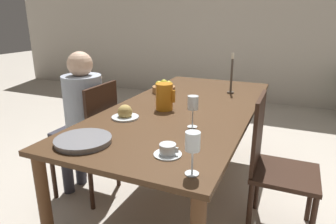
# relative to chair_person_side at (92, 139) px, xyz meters

# --- Properties ---
(ground_plane) EXTENTS (20.00, 20.00, 0.00)m
(ground_plane) POSITION_rel_chair_person_side_xyz_m (0.69, 0.28, -0.50)
(ground_plane) COLOR beige
(wall_back) EXTENTS (10.00, 0.06, 2.60)m
(wall_back) POSITION_rel_chair_person_side_xyz_m (0.69, 3.49, 0.80)
(wall_back) COLOR beige
(wall_back) RESTS_ON ground_plane
(dining_table) EXTENTS (1.01, 2.17, 0.77)m
(dining_table) POSITION_rel_chair_person_side_xyz_m (0.69, 0.28, 0.19)
(dining_table) COLOR #472D19
(dining_table) RESTS_ON ground_plane
(chair_person_side) EXTENTS (0.42, 0.42, 0.95)m
(chair_person_side) POSITION_rel_chair_person_side_xyz_m (0.00, 0.00, 0.00)
(chair_person_side) COLOR #331E14
(chair_person_side) RESTS_ON ground_plane
(chair_opposite) EXTENTS (0.42, 0.42, 0.95)m
(chair_opposite) POSITION_rel_chair_person_side_xyz_m (1.37, 0.14, 0.00)
(chair_opposite) COLOR #331E14
(chair_opposite) RESTS_ON ground_plane
(person_seated) EXTENTS (0.39, 0.41, 1.18)m
(person_seated) POSITION_rel_chair_person_side_xyz_m (-0.09, 0.01, 0.20)
(person_seated) COLOR #33333D
(person_seated) RESTS_ON ground_plane
(red_pitcher) EXTENTS (0.15, 0.13, 0.20)m
(red_pitcher) POSITION_rel_chair_person_side_xyz_m (0.58, 0.14, 0.37)
(red_pitcher) COLOR orange
(red_pitcher) RESTS_ON dining_table
(wine_glass_water) EXTENTS (0.07, 0.07, 0.20)m
(wine_glass_water) POSITION_rel_chair_person_side_xyz_m (0.89, -0.13, 0.42)
(wine_glass_water) COLOR white
(wine_glass_water) RESTS_ON dining_table
(wine_glass_juice) EXTENTS (0.07, 0.07, 0.20)m
(wine_glass_juice) POSITION_rel_chair_person_side_xyz_m (1.07, -0.68, 0.42)
(wine_glass_juice) COLOR white
(wine_glass_juice) RESTS_ON dining_table
(teacup_near_person) EXTENTS (0.14, 0.14, 0.06)m
(teacup_near_person) POSITION_rel_chair_person_side_xyz_m (0.90, -0.55, 0.30)
(teacup_near_person) COLOR silver
(teacup_near_person) RESTS_ON dining_table
(serving_tray) EXTENTS (0.31, 0.31, 0.03)m
(serving_tray) POSITION_rel_chair_person_side_xyz_m (0.42, -0.60, 0.29)
(serving_tray) COLOR gray
(serving_tray) RESTS_ON dining_table
(bread_plate) EXTENTS (0.18, 0.18, 0.10)m
(bread_plate) POSITION_rel_chair_person_side_xyz_m (0.41, -0.15, 0.31)
(bread_plate) COLOR silver
(bread_plate) RESTS_ON dining_table
(fruit_bowl) EXTENTS (0.20, 0.20, 0.11)m
(fruit_bowl) POSITION_rel_chair_person_side_xyz_m (0.36, 0.61, 0.32)
(fruit_bowl) COLOR #9E6B3D
(fruit_bowl) RESTS_ON dining_table
(candlestick_tall) EXTENTS (0.06, 0.06, 0.36)m
(candlestick_tall) POSITION_rel_chair_person_side_xyz_m (0.92, 0.82, 0.42)
(candlestick_tall) COLOR #4C4238
(candlestick_tall) RESTS_ON dining_table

